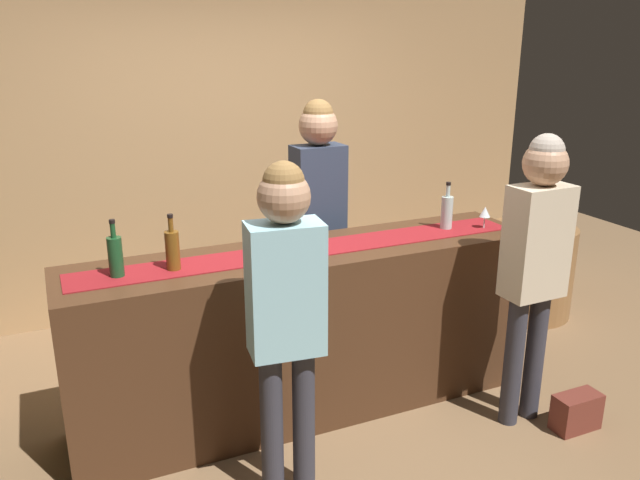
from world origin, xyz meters
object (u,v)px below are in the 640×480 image
Objects in this scene: wine_glass_near_customer at (312,235)px; vase_on_side_table at (541,211)px; customer_sipping at (536,251)px; handbag at (576,412)px; wine_bottle_green at (115,256)px; wine_bottle_amber at (173,250)px; wine_glass_mid_counter at (485,213)px; bartender at (318,202)px; round_side_table at (530,270)px; customer_browsing at (286,301)px; wine_bottle_clear at (447,212)px.

wine_glass_near_customer is 0.60× the size of vase_on_side_table.
handbag is at bearing -45.17° from customer_sipping.
wine_bottle_green is 1.26× the size of vase_on_side_table.
wine_bottle_amber reaches higher than wine_glass_mid_counter.
bartender is 2.45× the size of round_side_table.
wine_bottle_clear is at bearing 34.17° from customer_browsing.
round_side_table is 1.68m from handbag.
customer_sipping is 1.70m from vase_on_side_table.
wine_bottle_amber is at bearing 126.00° from customer_browsing.
customer_browsing reaches higher than round_side_table.
customer_sipping is 1.00m from handbag.
wine_glass_near_customer is 1.24m from customer_sipping.
wine_bottle_green is 0.18× the size of customer_browsing.
handbag is at bearing -79.65° from wine_glass_mid_counter.
wine_bottle_clear is 0.85m from bartender.
customer_sipping is at bearing -78.29° from wine_bottle_clear.
bartender reaches higher than customer_sipping.
bartender is at bearing 125.12° from handbag.
wine_glass_near_customer is 0.08× the size of bartender.
wine_bottle_clear is (1.73, 0.05, 0.00)m from wine_bottle_amber.
customer_sipping reaches higher than customer_browsing.
customer_sipping is 1.01× the size of customer_browsing.
round_side_table is (2.60, 1.24, -0.67)m from customer_browsing.
customer_sipping is 7.11× the size of vase_on_side_table.
wine_glass_near_customer is 0.74m from customer_browsing.
customer_browsing is at bearing -154.46° from round_side_table.
customer_sipping is at bearing -98.68° from wine_glass_mid_counter.
wine_glass_mid_counter is 1.29m from handbag.
vase_on_side_table is (2.67, 1.27, -0.18)m from customer_browsing.
wine_glass_mid_counter is 0.09× the size of customer_browsing.
bartender reaches higher than round_side_table.
vase_on_side_table is at bearing 23.16° from wine_bottle_clear.
customer_browsing is 6.02× the size of handbag.
wine_glass_near_customer reaches higher than handbag.
wine_glass_mid_counter is 1.70m from customer_browsing.
customer_browsing is at bearing -179.30° from customer_sipping.
vase_on_side_table is (1.95, 0.01, -0.28)m from bartender.
wine_bottle_green reaches higher than round_side_table.
handbag is (1.01, -1.43, -1.03)m from bartender.
wine_bottle_amber is 0.17× the size of bartender.
wine_bottle_clear is 0.18× the size of customer_sipping.
wine_bottle_green is 0.18× the size of customer_sipping.
wine_bottle_amber reaches higher than wine_glass_near_customer.
wine_glass_near_customer is at bearing 149.34° from handbag.
handbag is (0.23, -0.22, -0.95)m from customer_sipping.
customer_browsing is 2.96m from vase_on_side_table.
bartender is 6.47× the size of handbag.
wine_bottle_green is 2.73m from handbag.
vase_on_side_table is at bearing 31.08° from wine_glass_mid_counter.
wine_bottle_amber reaches higher than handbag.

